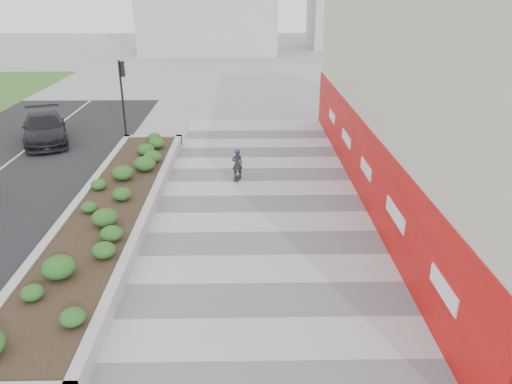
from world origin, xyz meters
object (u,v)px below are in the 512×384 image
skateboarder (237,164)px  car_dark (45,128)px  planter (111,208)px  traffic_signal_near (123,88)px

skateboarder → car_dark: 11.94m
planter → car_dark: (-5.92, 9.62, 0.35)m
skateboarder → planter: bearing=-127.7°
car_dark → planter: bearing=-79.9°
traffic_signal_near → car_dark: traffic_signal_near is taller
traffic_signal_near → car_dark: (-4.19, -0.88, -1.99)m
traffic_signal_near → planter: bearing=-80.7°
planter → skateboarder: bearing=40.3°
car_dark → traffic_signal_near: bearing=-9.6°
planter → traffic_signal_near: traffic_signal_near is taller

